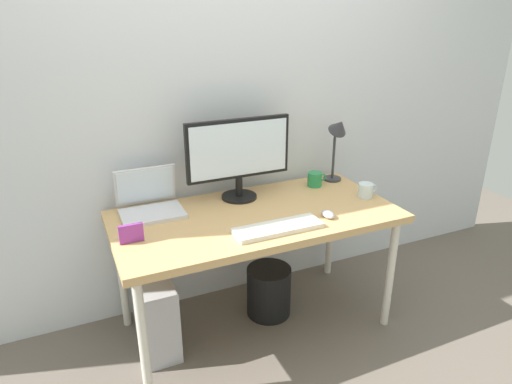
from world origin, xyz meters
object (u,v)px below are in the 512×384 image
at_px(mouse, 328,214).
at_px(computer_tower, 155,314).
at_px(desk, 256,223).
at_px(laptop, 149,202).
at_px(keyboard, 278,228).
at_px(glass_cup, 366,190).
at_px(coffee_mug, 315,179).
at_px(desk_lamp, 338,136).
at_px(monitor, 239,154).
at_px(wastebasket, 269,291).
at_px(photo_frame, 131,233).

bearing_deg(mouse, computer_tower, 164.69).
distance_m(desk, laptop, 0.57).
xyz_separation_m(desk, keyboard, (0.02, -0.22, 0.07)).
height_order(mouse, glass_cup, glass_cup).
bearing_deg(coffee_mug, desk, -155.97).
bearing_deg(glass_cup, coffee_mug, 122.62).
relative_size(mouse, computer_tower, 0.21).
bearing_deg(desk_lamp, laptop, 179.20).
height_order(laptop, coffee_mug, laptop).
relative_size(monitor, glass_cup, 4.94).
bearing_deg(laptop, mouse, -28.53).
bearing_deg(mouse, wastebasket, 127.91).
xyz_separation_m(coffee_mug, glass_cup, (0.17, -0.27, -0.00)).
bearing_deg(desk, computer_tower, 175.59).
bearing_deg(keyboard, desk, 94.06).
bearing_deg(keyboard, photo_frame, 166.39).
bearing_deg(wastebasket, desk, -150.04).
relative_size(desk, wastebasket, 4.94).
bearing_deg(desk_lamp, keyboard, -144.01).
distance_m(photo_frame, wastebasket, 0.98).
bearing_deg(glass_cup, laptop, 165.52).
height_order(glass_cup, photo_frame, photo_frame).
relative_size(monitor, laptop, 1.86).
height_order(desk_lamp, mouse, desk_lamp).
bearing_deg(mouse, photo_frame, 172.04).
distance_m(desk, desk_lamp, 0.77).
bearing_deg(computer_tower, wastebasket, 1.83).
bearing_deg(coffee_mug, computer_tower, -170.59).
distance_m(desk, computer_tower, 0.71).
bearing_deg(desk, monitor, 89.87).
relative_size(desk, monitor, 2.49).
height_order(desk, coffee_mug, coffee_mug).
bearing_deg(mouse, glass_cup, 22.83).
relative_size(mouse, coffee_mug, 0.74).
xyz_separation_m(laptop, keyboard, (0.52, -0.47, -0.05)).
bearing_deg(computer_tower, desk, -4.41).
height_order(coffee_mug, photo_frame, photo_frame).
distance_m(keyboard, computer_tower, 0.81).
xyz_separation_m(laptop, coffee_mug, (0.99, -0.03, -0.01)).
xyz_separation_m(glass_cup, photo_frame, (-1.31, -0.01, 0.01)).
distance_m(laptop, keyboard, 0.70).
xyz_separation_m(coffee_mug, wastebasket, (-0.37, -0.15, -0.60)).
relative_size(computer_tower, wastebasket, 1.40).
distance_m(desk, mouse, 0.38).
height_order(desk, desk_lamp, desk_lamp).
distance_m(mouse, glass_cup, 0.37).
xyz_separation_m(desk, desk_lamp, (0.64, 0.23, 0.35)).
height_order(desk, computer_tower, desk).
bearing_deg(photo_frame, desk_lamp, 12.79).
xyz_separation_m(laptop, computer_tower, (-0.06, -0.20, -0.55)).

